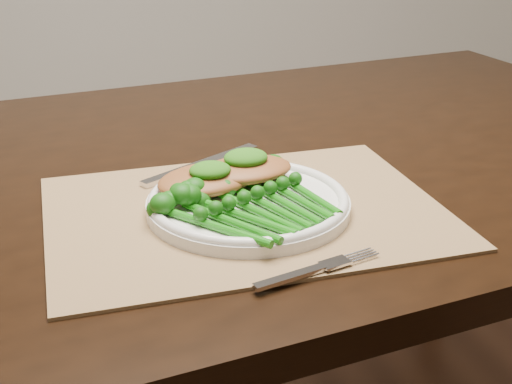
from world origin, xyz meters
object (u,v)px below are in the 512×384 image
object	(u,v)px
dining_table	(231,365)
broccolini_bundle	(263,208)
placemat	(245,212)
chicken_fillet_left	(208,179)
dinner_plate	(248,202)

from	to	relation	value
dining_table	broccolini_bundle	world-z (taller)	broccolini_bundle
broccolini_bundle	placemat	bearing A→B (deg)	77.00
chicken_fillet_left	dining_table	bearing A→B (deg)	49.31
dining_table	broccolini_bundle	size ratio (longest dim) A/B	7.13
chicken_fillet_left	broccolini_bundle	world-z (taller)	chicken_fillet_left
dining_table	chicken_fillet_left	xyz separation A→B (m)	(-0.06, -0.14, 0.41)
placemat	broccolini_bundle	bearing A→B (deg)	-76.72
dining_table	placemat	size ratio (longest dim) A/B	3.55
dining_table	dinner_plate	distance (m)	0.43
chicken_fillet_left	broccolini_bundle	distance (m)	0.10
broccolini_bundle	chicken_fillet_left	bearing A→B (deg)	91.93
dining_table	placemat	xyz separation A→B (m)	(-0.03, -0.19, 0.37)
broccolini_bundle	dining_table	bearing A→B (deg)	59.66
placemat	dining_table	bearing A→B (deg)	82.10
dinner_plate	broccolini_bundle	distance (m)	0.04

